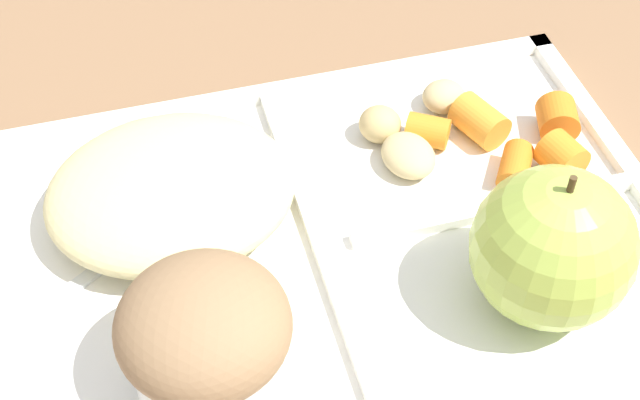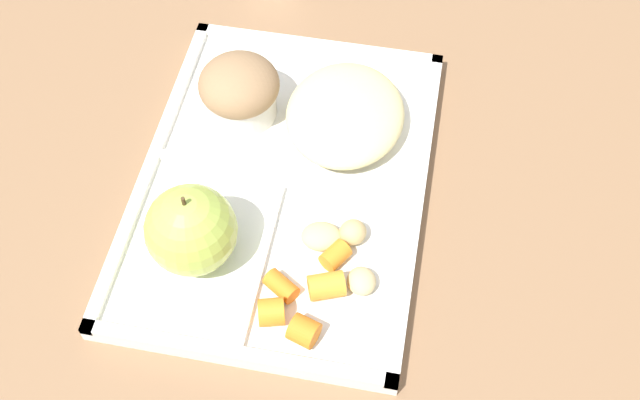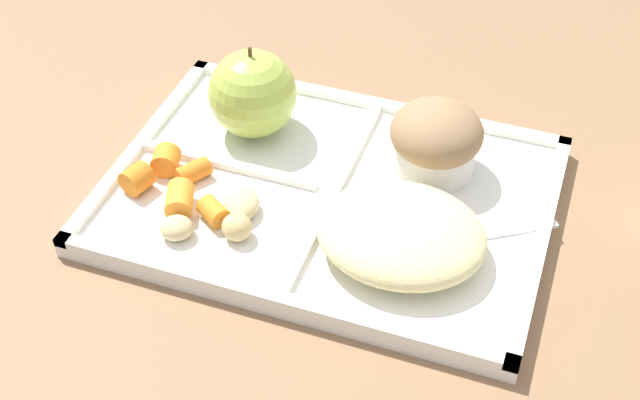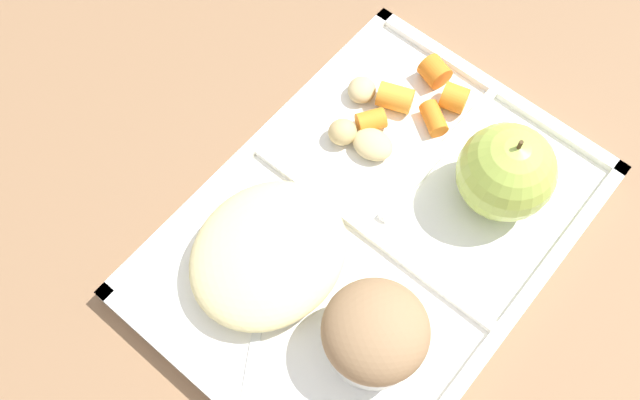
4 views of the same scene
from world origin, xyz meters
name	(u,v)px [view 2 (image 2 of 4)]	position (x,y,z in m)	size (l,w,h in m)	color
ground	(284,188)	(0.00, 0.00, 0.00)	(6.00, 6.00, 0.00)	#846042
lunch_tray	(283,184)	(0.00, 0.00, 0.01)	(0.39, 0.28, 0.02)	white
green_apple	(191,230)	(-0.10, 0.06, 0.06)	(0.08, 0.08, 0.09)	#A8C14C
bran_muffin	(240,90)	(0.08, 0.06, 0.05)	(0.08, 0.08, 0.07)	silver
carrot_slice_edge	(304,331)	(-0.16, -0.05, 0.03)	(0.03, 0.03, 0.02)	orange
carrot_slice_center	(281,286)	(-0.12, -0.02, 0.02)	(0.02, 0.02, 0.03)	orange
carrot_slice_near_corner	(335,256)	(-0.08, -0.07, 0.02)	(0.02, 0.02, 0.03)	orange
carrot_slice_small	(271,312)	(-0.15, -0.02, 0.03)	(0.03, 0.03, 0.02)	orange
carrot_slice_back	(326,286)	(-0.12, -0.07, 0.02)	(0.02, 0.02, 0.03)	orange
potato_chunk_browned	(353,232)	(-0.05, -0.08, 0.02)	(0.03, 0.03, 0.02)	tan
potato_chunk_small	(362,281)	(-0.10, -0.10, 0.02)	(0.03, 0.03, 0.02)	tan
potato_chunk_large	(321,236)	(-0.06, -0.05, 0.02)	(0.04, 0.03, 0.02)	tan
egg_noodle_pile	(345,114)	(0.08, -0.05, 0.03)	(0.14, 0.12, 0.04)	beige
meatball_center	(342,98)	(0.11, -0.04, 0.03)	(0.03, 0.03, 0.03)	brown
meatball_front	(345,94)	(0.11, -0.04, 0.03)	(0.04, 0.04, 0.04)	#755B4C
meatball_back	(351,134)	(0.06, -0.06, 0.03)	(0.03, 0.03, 0.03)	#755B4C
meatball_side	(347,114)	(0.09, -0.05, 0.03)	(0.03, 0.03, 0.03)	#755B4C
plastic_fork	(332,94)	(0.12, -0.03, 0.01)	(0.14, 0.10, 0.00)	silver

